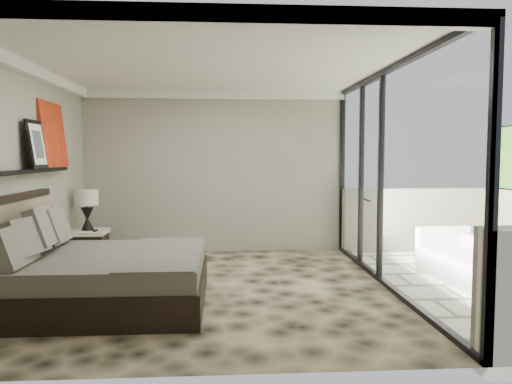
{
  "coord_description": "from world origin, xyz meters",
  "views": [
    {
      "loc": [
        0.15,
        -6.23,
        1.69
      ],
      "look_at": [
        0.58,
        0.4,
        1.2
      ],
      "focal_mm": 35.0,
      "sensor_mm": 36.0,
      "label": 1
    }
  ],
  "objects": [
    {
      "name": "floor",
      "position": [
        0.0,
        0.0,
        0.0
      ],
      "size": [
        5.0,
        5.0,
        0.0
      ],
      "primitive_type": "plane",
      "color": "black",
      "rests_on": "ground"
    },
    {
      "name": "ceiling",
      "position": [
        0.0,
        0.0,
        2.79
      ],
      "size": [
        4.5,
        5.0,
        0.02
      ],
      "primitive_type": "cube",
      "color": "silver",
      "rests_on": "back_wall"
    },
    {
      "name": "back_wall",
      "position": [
        0.0,
        2.49,
        1.4
      ],
      "size": [
        4.5,
        0.02,
        2.8
      ],
      "primitive_type": "cube",
      "color": "gray",
      "rests_on": "floor"
    },
    {
      "name": "left_wall",
      "position": [
        -2.24,
        0.0,
        1.4
      ],
      "size": [
        0.02,
        5.0,
        2.8
      ],
      "primitive_type": "cube",
      "color": "gray",
      "rests_on": "floor"
    },
    {
      "name": "glass_wall",
      "position": [
        2.25,
        0.0,
        1.4
      ],
      "size": [
        0.08,
        5.0,
        2.8
      ],
      "primitive_type": "cube",
      "color": "white",
      "rests_on": "floor"
    },
    {
      "name": "terrace_slab",
      "position": [
        3.75,
        0.0,
        -0.06
      ],
      "size": [
        3.0,
        5.0,
        0.12
      ],
      "primitive_type": "cube",
      "color": "beige",
      "rests_on": "ground"
    },
    {
      "name": "picture_ledge",
      "position": [
        -2.18,
        0.1,
        1.5
      ],
      "size": [
        0.12,
        2.2,
        0.05
      ],
      "primitive_type": "cube",
      "color": "black",
      "rests_on": "left_wall"
    },
    {
      "name": "bed",
      "position": [
        -1.24,
        -0.58,
        0.35
      ],
      "size": [
        2.16,
        2.09,
        1.2
      ],
      "color": "black",
      "rests_on": "floor"
    },
    {
      "name": "nightstand",
      "position": [
        -1.96,
        1.66,
        0.28
      ],
      "size": [
        0.61,
        0.61,
        0.55
      ],
      "primitive_type": "cube",
      "rotation": [
        0.0,
        0.0,
        0.11
      ],
      "color": "black",
      "rests_on": "floor"
    },
    {
      "name": "table_lamp",
      "position": [
        -1.98,
        1.68,
        0.92
      ],
      "size": [
        0.35,
        0.35,
        0.63
      ],
      "color": "black",
      "rests_on": "nightstand"
    },
    {
      "name": "abstract_canvas",
      "position": [
        -2.19,
        0.85,
        1.97
      ],
      "size": [
        0.13,
        0.9,
        0.9
      ],
      "primitive_type": "cube",
      "rotation": [
        0.0,
        -0.1,
        0.0
      ],
      "color": "#9E180D",
      "rests_on": "picture_ledge"
    },
    {
      "name": "framed_print",
      "position": [
        -2.14,
        0.07,
        1.82
      ],
      "size": [
        0.11,
        0.5,
        0.6
      ],
      "primitive_type": "cube",
      "rotation": [
        0.0,
        -0.14,
        0.0
      ],
      "color": "black",
      "rests_on": "picture_ledge"
    },
    {
      "name": "ottoman",
      "position": [
        3.93,
        0.64,
        0.26
      ],
      "size": [
        0.56,
        0.56,
        0.53
      ],
      "primitive_type": "cube",
      "rotation": [
        0.0,
        0.0,
        0.06
      ],
      "color": "white",
      "rests_on": "terrace_slab"
    },
    {
      "name": "lounger",
      "position": [
        3.45,
        0.19,
        0.2
      ],
      "size": [
        0.94,
        1.69,
        0.64
      ],
      "rotation": [
        0.0,
        0.0,
        0.08
      ],
      "color": "silver",
      "rests_on": "terrace_slab"
    }
  ]
}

